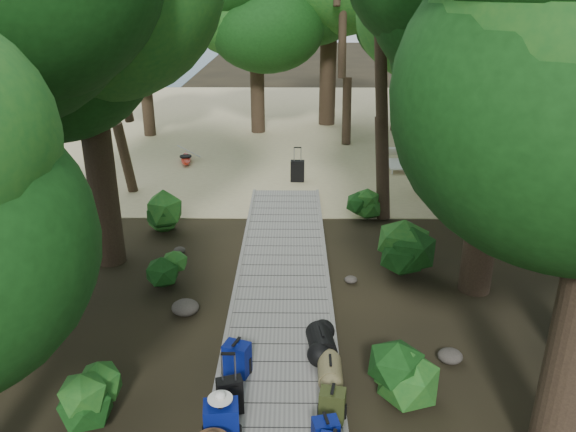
# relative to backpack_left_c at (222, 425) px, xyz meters

# --- Properties ---
(ground) EXTENTS (120.00, 120.00, 0.00)m
(ground) POSITION_rel_backpack_left_c_xyz_m (0.70, 3.42, -0.54)
(ground) COLOR black
(ground) RESTS_ON ground
(sand_beach) EXTENTS (40.00, 22.00, 0.02)m
(sand_beach) POSITION_rel_backpack_left_c_xyz_m (0.70, 19.42, -0.53)
(sand_beach) COLOR tan
(sand_beach) RESTS_ON ground
(boardwalk) EXTENTS (2.00, 12.00, 0.12)m
(boardwalk) POSITION_rel_backpack_left_c_xyz_m (0.70, 4.42, -0.48)
(boardwalk) COLOR gray
(boardwalk) RESTS_ON ground
(backpack_left_c) EXTENTS (0.49, 0.37, 0.84)m
(backpack_left_c) POSITION_rel_backpack_left_c_xyz_m (0.00, 0.00, 0.00)
(backpack_left_c) COLOR navy
(backpack_left_c) RESTS_ON boardwalk
(backpack_left_d) EXTENTS (0.47, 0.40, 0.61)m
(backpack_left_d) POSITION_rel_backpack_left_c_xyz_m (0.04, 1.62, -0.12)
(backpack_left_d) COLOR navy
(backpack_left_d) RESTS_ON boardwalk
(backpack_right_d) EXTENTS (0.40, 0.33, 0.55)m
(backpack_right_d) POSITION_rel_backpack_left_c_xyz_m (1.48, 0.59, -0.14)
(backpack_right_d) COLOR #313818
(backpack_right_d) RESTS_ON boardwalk
(duffel_right_khaki) EXTENTS (0.39, 0.57, 0.38)m
(duffel_right_khaki) POSITION_rel_backpack_left_c_xyz_m (1.50, 1.43, -0.23)
(duffel_right_khaki) COLOR olive
(duffel_right_khaki) RESTS_ON boardwalk
(duffel_right_black) EXTENTS (0.51, 0.73, 0.43)m
(duffel_right_black) POSITION_rel_backpack_left_c_xyz_m (1.40, 2.16, -0.20)
(duffel_right_black) COLOR black
(duffel_right_black) RESTS_ON boardwalk
(suitcase_on_boardwalk) EXTENTS (0.41, 0.30, 0.57)m
(suitcase_on_boardwalk) POSITION_rel_backpack_left_c_xyz_m (0.02, 0.74, -0.14)
(suitcase_on_boardwalk) COLOR black
(suitcase_on_boardwalk) RESTS_ON boardwalk
(lone_suitcase_on_sand) EXTENTS (0.45, 0.27, 0.69)m
(lone_suitcase_on_sand) POSITION_rel_backpack_left_c_xyz_m (1.06, 11.61, -0.18)
(lone_suitcase_on_sand) COLOR black
(lone_suitcase_on_sand) RESTS_ON sand_beach
(hat_white) EXTENTS (0.32, 0.32, 0.11)m
(hat_white) POSITION_rel_backpack_left_c_xyz_m (-0.00, 0.01, 0.47)
(hat_white) COLOR silver
(hat_white) RESTS_ON backpack_left_c
(kayak) EXTENTS (1.23, 3.19, 0.31)m
(kayak) POSITION_rel_backpack_left_c_xyz_m (-2.96, 13.75, -0.36)
(kayak) COLOR #AD1E0E
(kayak) RESTS_ON sand_beach
(sun_lounger) EXTENTS (0.67, 1.99, 0.64)m
(sun_lounger) POSITION_rel_backpack_left_c_xyz_m (4.53, 12.95, -0.20)
(sun_lounger) COLOR silver
(sun_lounger) RESTS_ON sand_beach
(tree_right_c) EXTENTS (5.32, 5.32, 9.21)m
(tree_right_c) POSITION_rel_backpack_left_c_xyz_m (4.70, 4.58, 4.06)
(tree_right_c) COLOR black
(tree_right_c) RESTS_ON ground
(tree_right_d) EXTENTS (6.08, 6.08, 11.14)m
(tree_right_d) POSITION_rel_backpack_left_c_xyz_m (6.06, 7.36, 5.03)
(tree_right_d) COLOR black
(tree_right_d) RESTS_ON ground
(tree_right_e) EXTENTS (5.49, 5.49, 9.88)m
(tree_right_e) POSITION_rel_backpack_left_c_xyz_m (5.33, 10.12, 4.40)
(tree_right_e) COLOR black
(tree_right_e) RESTS_ON ground
(tree_left_c) EXTENTS (5.16, 5.16, 8.97)m
(tree_left_c) POSITION_rel_backpack_left_c_xyz_m (-3.24, 5.81, 3.94)
(tree_left_c) COLOR black
(tree_left_c) RESTS_ON ground
(tree_back_a) EXTENTS (4.91, 4.91, 8.50)m
(tree_back_a) POSITION_rel_backpack_left_c_xyz_m (-0.61, 18.44, 3.71)
(tree_back_a) COLOR black
(tree_back_a) RESTS_ON ground
(tree_back_b) EXTENTS (5.89, 5.89, 10.53)m
(tree_back_b) POSITION_rel_backpack_left_c_xyz_m (2.47, 20.03, 4.72)
(tree_back_b) COLOR black
(tree_back_b) RESTS_ON ground
(tree_back_c) EXTENTS (4.87, 4.87, 8.76)m
(tree_back_c) POSITION_rel_backpack_left_c_xyz_m (5.53, 18.77, 3.84)
(tree_back_c) COLOR black
(tree_back_c) RESTS_ON ground
(tree_back_d) EXTENTS (4.23, 4.23, 7.05)m
(tree_back_d) POSITION_rel_backpack_left_c_xyz_m (-5.21, 17.79, 2.99)
(tree_back_d) COLOR black
(tree_back_d) RESTS_ON ground
(palm_right_a) EXTENTS (4.84, 4.84, 8.25)m
(palm_right_a) POSITION_rel_backpack_left_c_xyz_m (3.54, 8.74, 3.58)
(palm_right_a) COLOR #154012
(palm_right_a) RESTS_ON ground
(palm_right_b) EXTENTS (4.61, 4.61, 8.91)m
(palm_right_b) POSITION_rel_backpack_left_c_xyz_m (5.44, 14.16, 3.92)
(palm_right_b) COLOR #154012
(palm_right_b) RESTS_ON ground
(palm_right_c) EXTENTS (4.92, 4.92, 7.83)m
(palm_right_c) POSITION_rel_backpack_left_c_xyz_m (3.33, 16.60, 3.37)
(palm_right_c) COLOR #154012
(palm_right_c) RESTS_ON ground
(palm_left_a) EXTENTS (4.17, 4.17, 6.63)m
(palm_left_a) POSITION_rel_backpack_left_c_xyz_m (-4.27, 10.56, 2.78)
(palm_left_a) COLOR #154012
(palm_left_a) RESTS_ON ground
(rock_left_b) EXTENTS (0.40, 0.36, 0.22)m
(rock_left_b) POSITION_rel_backpack_left_c_xyz_m (-2.23, 1.60, -0.43)
(rock_left_b) COLOR #4C473F
(rock_left_b) RESTS_ON ground
(rock_left_c) EXTENTS (0.53, 0.48, 0.29)m
(rock_left_c) POSITION_rel_backpack_left_c_xyz_m (-1.14, 3.56, -0.39)
(rock_left_c) COLOR #4C473F
(rock_left_c) RESTS_ON ground
(rock_left_d) EXTENTS (0.28, 0.25, 0.15)m
(rock_left_d) POSITION_rel_backpack_left_c_xyz_m (-1.77, 6.25, -0.46)
(rock_left_d) COLOR #4C473F
(rock_left_d) RESTS_ON ground
(rock_right_b) EXTENTS (0.42, 0.37, 0.23)m
(rock_right_b) POSITION_rel_backpack_left_c_xyz_m (3.56, 2.11, -0.42)
(rock_right_b) COLOR #4C473F
(rock_right_b) RESTS_ON ground
(rock_right_c) EXTENTS (0.27, 0.25, 0.15)m
(rock_right_c) POSITION_rel_backpack_left_c_xyz_m (2.16, 4.84, -0.46)
(rock_right_c) COLOR #4C473F
(rock_right_c) RESTS_ON ground
(rock_right_d) EXTENTS (0.48, 0.43, 0.26)m
(rock_right_d) POSITION_rel_backpack_left_c_xyz_m (3.83, 7.62, -0.41)
(rock_right_d) COLOR #4C473F
(rock_right_d) RESTS_ON ground
(shrub_left_a) EXTENTS (0.97, 0.97, 0.87)m
(shrub_left_a) POSITION_rel_backpack_left_c_xyz_m (-1.83, 0.75, -0.10)
(shrub_left_a) COLOR #18531B
(shrub_left_a) RESTS_ON ground
(shrub_left_b) EXTENTS (0.79, 0.79, 0.71)m
(shrub_left_b) POSITION_rel_backpack_left_c_xyz_m (-1.62, 4.66, -0.18)
(shrub_left_b) COLOR #18531B
(shrub_left_b) RESTS_ON ground
(shrub_left_c) EXTENTS (1.02, 1.02, 0.92)m
(shrub_left_c) POSITION_rel_backpack_left_c_xyz_m (-2.44, 7.49, -0.08)
(shrub_left_c) COLOR #18531B
(shrub_left_c) RESTS_ON ground
(shrub_right_a) EXTENTS (1.05, 1.05, 0.94)m
(shrub_right_a) POSITION_rel_backpack_left_c_xyz_m (2.58, 1.22, -0.07)
(shrub_right_a) COLOR #18531B
(shrub_right_a) RESTS_ON ground
(shrub_right_b) EXTENTS (1.42, 1.42, 1.27)m
(shrub_right_b) POSITION_rel_backpack_left_c_xyz_m (3.44, 5.29, 0.10)
(shrub_right_b) COLOR #18531B
(shrub_right_b) RESTS_ON ground
(shrub_right_c) EXTENTS (0.95, 0.95, 0.85)m
(shrub_right_c) POSITION_rel_backpack_left_c_xyz_m (2.84, 8.59, -0.11)
(shrub_right_c) COLOR #18531B
(shrub_right_c) RESTS_ON ground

